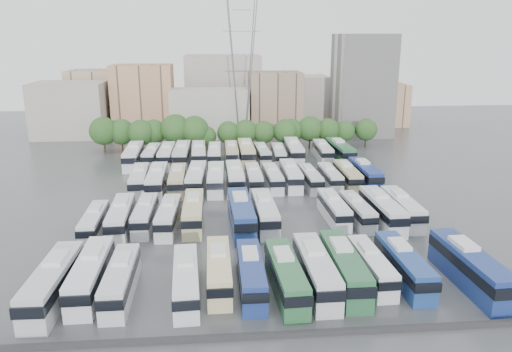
{
  "coord_description": "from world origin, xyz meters",
  "views": [
    {
      "loc": [
        -5.28,
        -71.06,
        25.65
      ],
      "look_at": [
        1.7,
        8.65,
        3.0
      ],
      "focal_mm": 35.0,
      "sensor_mm": 36.0,
      "label": 1
    }
  ],
  "objects": [
    {
      "name": "bus_r3_s1",
      "position": [
        -18.02,
        30.5,
        1.79
      ],
      "size": [
        2.97,
        11.72,
        3.65
      ],
      "rotation": [
        0.0,
        0.0,
        -0.04
      ],
      "color": "silver",
      "rests_on": "ground"
    },
    {
      "name": "bus_r3_s9",
      "position": [
        8.27,
        29.26,
        1.72
      ],
      "size": [
        2.95,
        11.26,
        3.5
      ],
      "rotation": [
        0.0,
        0.0,
        -0.05
      ],
      "color": "silver",
      "rests_on": "ground"
    },
    {
      "name": "bus_r3_s5",
      "position": [
        -5.05,
        30.04,
        1.83
      ],
      "size": [
        2.85,
        11.96,
        3.73
      ],
      "rotation": [
        0.0,
        0.0,
        -0.02
      ],
      "color": "white",
      "rests_on": "ground"
    },
    {
      "name": "bus_r2_s6",
      "position": [
        -1.66,
        11.97,
        1.95
      ],
      "size": [
        2.87,
        12.69,
        3.97
      ],
      "rotation": [
        0.0,
        0.0,
        0.01
      ],
      "color": "white",
      "rests_on": "ground"
    },
    {
      "name": "tree_line",
      "position": [
        -2.72,
        42.09,
        4.45
      ],
      "size": [
        66.52,
        7.54,
        8.49
      ],
      "color": "black",
      "rests_on": "ground"
    },
    {
      "name": "bus_r3_s8",
      "position": [
        4.91,
        30.3,
        1.7
      ],
      "size": [
        2.83,
        11.14,
        3.47
      ],
      "rotation": [
        0.0,
        0.0,
        0.04
      ],
      "color": "silver",
      "rests_on": "ground"
    },
    {
      "name": "bus_r2_s2",
      "position": [
        -14.92,
        11.11,
        2.01
      ],
      "size": [
        2.94,
        13.05,
        4.09
      ],
      "rotation": [
        0.0,
        0.0,
        0.01
      ],
      "color": "silver",
      "rests_on": "ground"
    },
    {
      "name": "parapet",
      "position": [
        0.0,
        -33.0,
        0.25
      ],
      "size": [
        56.0,
        0.5,
        0.5
      ],
      "primitive_type": "cube",
      "color": "#2D2D30",
      "rests_on": "ground"
    },
    {
      "name": "bus_r0_s8",
      "position": [
        5.12,
        -24.33,
        1.99
      ],
      "size": [
        2.99,
        12.97,
        4.06
      ],
      "rotation": [
        0.0,
        0.0,
        0.01
      ],
      "color": "silver",
      "rests_on": "ground"
    },
    {
      "name": "bus_r1_s11",
      "position": [
        14.83,
        -5.9,
        1.68
      ],
      "size": [
        2.85,
        11.02,
        3.43
      ],
      "rotation": [
        0.0,
        0.0,
        0.04
      ],
      "color": "silver",
      "rests_on": "ground"
    },
    {
      "name": "bus_r3_s2",
      "position": [
        -14.86,
        29.79,
        1.96
      ],
      "size": [
        2.96,
        12.73,
        3.98
      ],
      "rotation": [
        0.0,
        0.0,
        -0.02
      ],
      "color": "white",
      "rests_on": "ground"
    },
    {
      "name": "bus_r0_s5",
      "position": [
        -5.01,
        -23.0,
        1.8
      ],
      "size": [
        2.6,
        11.69,
        3.66
      ],
      "rotation": [
        0.0,
        0.0,
        0.0
      ],
      "color": "beige",
      "rests_on": "ground"
    },
    {
      "name": "bus_r0_s10",
      "position": [
        11.39,
        -23.21,
        1.69
      ],
      "size": [
        2.72,
        11.03,
        3.44
      ],
      "rotation": [
        0.0,
        0.0,
        0.03
      ],
      "color": "white",
      "rests_on": "ground"
    },
    {
      "name": "bus_r3_s3",
      "position": [
        -11.74,
        29.23,
        2.09
      ],
      "size": [
        3.23,
        13.64,
        4.26
      ],
      "rotation": [
        0.0,
        0.0,
        -0.02
      ],
      "color": "silver",
      "rests_on": "ground"
    },
    {
      "name": "bus_r3_s10",
      "position": [
        11.67,
        30.76,
        2.1
      ],
      "size": [
        3.47,
        13.73,
        4.28
      ],
      "rotation": [
        0.0,
        0.0,
        -0.04
      ],
      "color": "silver",
      "rests_on": "ground"
    },
    {
      "name": "bus_r2_s13",
      "position": [
        21.48,
        12.3,
        1.96
      ],
      "size": [
        2.84,
        12.74,
        3.99
      ],
      "rotation": [
        0.0,
        0.0,
        0.0
      ],
      "color": "navy",
      "rests_on": "ground"
    },
    {
      "name": "bus_r2_s3",
      "position": [
        -11.5,
        11.39,
        1.87
      ],
      "size": [
        2.76,
        12.16,
        3.81
      ],
      "rotation": [
        0.0,
        0.0,
        0.01
      ],
      "color": "tan",
      "rests_on": "ground"
    },
    {
      "name": "bus_r0_s6",
      "position": [
        -1.69,
        -24.2,
        1.81
      ],
      "size": [
        2.63,
        11.78,
        3.69
      ],
      "rotation": [
        0.0,
        0.0,
        -0.01
      ],
      "color": "navy",
      "rests_on": "ground"
    },
    {
      "name": "apartment_tower",
      "position": [
        34.0,
        58.0,
        13.0
      ],
      "size": [
        14.0,
        14.0,
        26.0
      ],
      "primitive_type": "cube",
      "color": "silver",
      "rests_on": "ground"
    },
    {
      "name": "bus_r2_s12",
      "position": [
        18.15,
        11.76,
        1.85
      ],
      "size": [
        2.75,
        12.01,
        3.76
      ],
      "rotation": [
        0.0,
        0.0,
        -0.01
      ],
      "color": "tan",
      "rests_on": "ground"
    },
    {
      "name": "bus_r1_s6",
      "position": [
        -1.71,
        -6.8,
        2.11
      ],
      "size": [
        3.42,
        13.78,
        4.29
      ],
      "rotation": [
        0.0,
        0.0,
        0.03
      ],
      "color": "navy",
      "rests_on": "ground"
    },
    {
      "name": "ground",
      "position": [
        0.0,
        0.0,
        0.0
      ],
      "size": [
        220.0,
        220.0,
        0.0
      ],
      "primitive_type": "plane",
      "color": "#424447",
      "rests_on": "ground"
    },
    {
      "name": "bus_r3_s0",
      "position": [
        -21.5,
        29.28,
        2.09
      ],
      "size": [
        3.27,
        13.64,
        4.26
      ],
      "rotation": [
        0.0,
        0.0,
        0.02
      ],
      "color": "silver",
      "rests_on": "ground"
    },
    {
      "name": "bus_r0_s7",
      "position": [
        1.82,
        -25.13,
        1.9
      ],
      "size": [
        3.23,
        12.45,
        3.87
      ],
      "rotation": [
        0.0,
        0.0,
        0.04
      ],
      "color": "#2C673C",
      "rests_on": "ground"
    },
    {
      "name": "bus_r0_s0",
      "position": [
        -21.47,
        -24.77,
        2.03
      ],
      "size": [
        3.17,
        13.25,
        4.14
      ],
      "rotation": [
        0.0,
        0.0,
        -0.02
      ],
      "color": "silver",
      "rests_on": "ground"
    },
    {
      "name": "bus_r1_s3",
      "position": [
        -11.64,
        -6.09,
        1.77
      ],
      "size": [
        3.01,
        11.56,
        3.6
      ],
      "rotation": [
        0.0,
        0.0,
        -0.05
      ],
      "color": "silver",
      "rests_on": "ground"
    },
    {
      "name": "bus_r3_s13",
      "position": [
        21.44,
        29.82,
        2.07
      ],
      "size": [
        3.46,
        13.57,
        4.23
      ],
      "rotation": [
        0.0,
        0.0,
        0.04
      ],
      "color": "#2D6A41",
      "rests_on": "ground"
    },
    {
      "name": "bus_r1_s12",
      "position": [
        18.18,
        -6.69,
        2.01
      ],
      "size": [
        3.12,
        13.09,
        4.09
      ],
      "rotation": [
        0.0,
        0.0,
        0.02
      ],
      "color": "silver",
      "rests_on": "ground"
    },
    {
      "name": "bus_r2_s9",
      "position": [
        8.21,
        12.55,
        1.9
      ],
      "size": [
        2.82,
        12.37,
        3.87
      ],
      "rotation": [
        0.0,
        0.0,
        -0.01
      ],
      "color": "silver",
      "rests_on": "ground"
    },
    {
      "name": "bus_r1_s0",
      "position": [
        -21.33,
        -7.28,
        1.67
      ],
      "size": [
        2.62,
        10.9,
        3.4
      ],
      "rotation": [
        0.0,
        0.0,
        0.02
      ],
      "color": "silver",
      "rests_on": "ground"
    },
    {
      "name": "bus_r1_s10",
      "position": [
        11.71,
        -4.92,
        1.74
      ],
      "size": [
        2.67,
        11.32,
        3.54
      ],
      "rotation": [
        0.0,
        0.0,
        0.02
      ],
      "color": "white",
      "rests_on": "ground"
    },
    {
      "name": "bus_r3_s7",
      "position": [
        1.56,
        30.24,
        2.11
      ],
      "size": [
        3.03,
        13.69,
        4.29
      ],
      "rotation": [
        0.0,
        0.0,
        0.0
      ],
      "color": "#CBC18C",
      "rests_on": "ground"
    },
    {
      "name": "bus_r0_s4",
      "position": [
        -8.36,
        -25.0,
        1.8
      ],
      "size": [
        3.13,
        11.79,
        3.66
      ],
      "rotation": [
        0.0,
        0.0,
        0.05
      ],
      "color": "silver",
      "rests_on": "ground"
    },
    {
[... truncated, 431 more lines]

